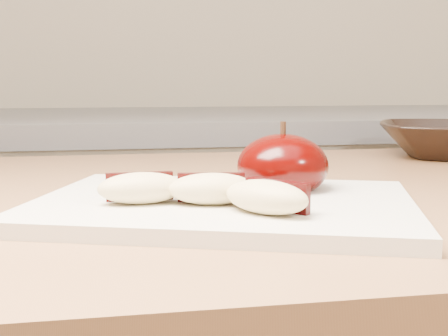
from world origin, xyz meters
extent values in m
cube|color=slate|center=(0.00, 1.20, 0.92)|extent=(2.40, 0.62, 0.04)
cube|color=olive|center=(0.00, 0.50, 0.88)|extent=(1.64, 0.64, 0.04)
cube|color=silver|center=(-0.02, 0.39, 0.91)|extent=(0.36, 0.31, 0.01)
ellipsoid|color=black|center=(0.04, 0.43, 0.93)|extent=(0.08, 0.08, 0.06)
cylinder|color=black|center=(0.04, 0.43, 0.97)|extent=(0.01, 0.01, 0.01)
ellipsoid|color=beige|center=(-0.09, 0.38, 0.92)|extent=(0.07, 0.04, 0.02)
cube|color=black|center=(-0.09, 0.40, 0.92)|extent=(0.05, 0.01, 0.02)
ellipsoid|color=beige|center=(-0.03, 0.37, 0.92)|extent=(0.07, 0.04, 0.02)
cube|color=black|center=(-0.03, 0.38, 0.92)|extent=(0.05, 0.01, 0.02)
ellipsoid|color=beige|center=(0.00, 0.33, 0.92)|extent=(0.07, 0.07, 0.02)
cube|color=black|center=(0.01, 0.34, 0.92)|extent=(0.04, 0.04, 0.02)
camera|label=1|loc=(-0.11, -0.10, 1.01)|focal=50.00mm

